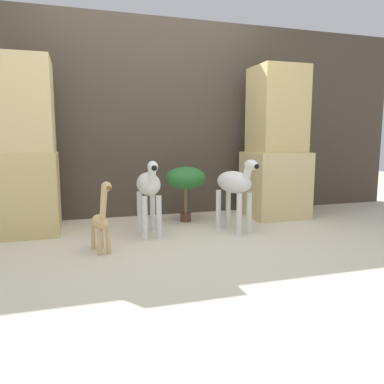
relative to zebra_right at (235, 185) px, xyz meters
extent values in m
plane|color=beige|center=(-0.59, -0.38, -0.44)|extent=(14.00, 14.00, 0.00)
cube|color=#473D33|center=(-0.59, 1.03, 0.66)|extent=(6.40, 0.08, 2.20)
cube|color=#D1B775|center=(-1.90, 0.52, -0.07)|extent=(0.62, 0.59, 0.75)
cube|color=#DBC184|center=(-1.90, 0.52, 0.73)|extent=(0.59, 0.56, 0.85)
cube|color=#DBC184|center=(0.71, 0.52, -0.08)|extent=(0.62, 0.59, 0.73)
cube|color=#D1B775|center=(0.71, 0.52, 0.75)|extent=(0.53, 0.50, 0.92)
cylinder|color=silver|center=(0.10, -0.11, -0.25)|extent=(0.05, 0.05, 0.38)
cylinder|color=silver|center=(-0.02, -0.14, -0.25)|extent=(0.05, 0.05, 0.38)
cylinder|color=silver|center=(0.01, 0.18, -0.25)|extent=(0.05, 0.05, 0.38)
cylinder|color=silver|center=(-0.11, 0.14, -0.25)|extent=(0.05, 0.05, 0.38)
ellipsoid|color=silver|center=(-0.01, 0.02, 0.03)|extent=(0.33, 0.47, 0.21)
cylinder|color=silver|center=(0.05, -0.16, 0.14)|extent=(0.10, 0.13, 0.16)
ellipsoid|color=silver|center=(0.06, -0.20, 0.20)|extent=(0.13, 0.18, 0.09)
sphere|color=black|center=(0.08, -0.26, 0.20)|extent=(0.05, 0.05, 0.05)
cube|color=black|center=(0.05, -0.16, 0.15)|extent=(0.04, 0.07, 0.13)
cylinder|color=silver|center=(-0.74, -0.04, -0.25)|extent=(0.05, 0.05, 0.38)
cylinder|color=silver|center=(-0.87, -0.04, -0.25)|extent=(0.05, 0.05, 0.38)
cylinder|color=silver|center=(-0.74, 0.26, -0.25)|extent=(0.05, 0.05, 0.38)
cylinder|color=silver|center=(-0.86, 0.26, -0.25)|extent=(0.05, 0.05, 0.38)
ellipsoid|color=silver|center=(-0.80, 0.11, 0.03)|extent=(0.21, 0.43, 0.21)
cylinder|color=silver|center=(-0.81, -0.07, 0.14)|extent=(0.07, 0.11, 0.16)
ellipsoid|color=silver|center=(-0.81, -0.12, 0.20)|extent=(0.09, 0.16, 0.09)
sphere|color=black|center=(-0.81, -0.18, 0.20)|extent=(0.05, 0.05, 0.05)
cube|color=black|center=(-0.81, -0.07, 0.15)|extent=(0.02, 0.06, 0.13)
cylinder|color=tan|center=(-1.21, -0.36, -0.35)|extent=(0.03, 0.03, 0.19)
cylinder|color=tan|center=(-1.27, -0.38, -0.35)|extent=(0.03, 0.03, 0.19)
cylinder|color=tan|center=(-1.25, -0.18, -0.35)|extent=(0.03, 0.03, 0.19)
cylinder|color=tan|center=(-1.31, -0.20, -0.35)|extent=(0.03, 0.03, 0.19)
ellipsoid|color=tan|center=(-1.26, -0.28, -0.21)|extent=(0.17, 0.28, 0.11)
cylinder|color=tan|center=(-1.24, -0.39, -0.04)|extent=(0.07, 0.14, 0.30)
ellipsoid|color=tan|center=(-1.22, -0.48, 0.10)|extent=(0.09, 0.13, 0.07)
sphere|color=brown|center=(-1.21, -0.53, 0.09)|extent=(0.04, 0.04, 0.04)
cylinder|color=#513323|center=(-0.33, 0.55, -0.40)|extent=(0.11, 0.11, 0.10)
cylinder|color=brown|center=(-0.33, 0.55, -0.22)|extent=(0.04, 0.04, 0.25)
ellipsoid|color=#286B2D|center=(-0.33, 0.55, 0.02)|extent=(0.43, 0.43, 0.24)
camera|label=1|loc=(-1.41, -3.21, 0.44)|focal=35.00mm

